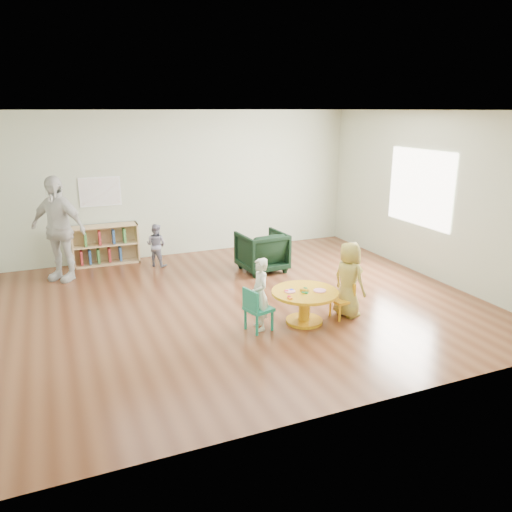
# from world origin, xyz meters

# --- Properties ---
(room) EXTENTS (7.10, 7.00, 2.80)m
(room) POSITION_xyz_m (0.01, 0.00, 1.89)
(room) COLOR #582F1B
(room) RESTS_ON ground
(activity_table) EXTENTS (0.91, 0.91, 0.50)m
(activity_table) POSITION_xyz_m (0.57, -0.99, 0.31)
(activity_table) COLOR orange
(activity_table) RESTS_ON ground
(kid_chair_left) EXTENTS (0.38, 0.38, 0.59)m
(kid_chair_left) POSITION_xyz_m (-0.14, -0.98, 0.32)
(kid_chair_left) COLOR #178062
(kid_chair_left) RESTS_ON ground
(kid_chair_right) EXTENTS (0.29, 0.29, 0.51)m
(kid_chair_right) POSITION_xyz_m (1.17, -1.03, 0.27)
(kid_chair_right) COLOR orange
(kid_chair_right) RESTS_ON ground
(bookshelf) EXTENTS (1.20, 0.30, 0.75)m
(bookshelf) POSITION_xyz_m (-1.61, 2.86, 0.37)
(bookshelf) COLOR tan
(bookshelf) RESTS_ON ground
(alphabet_poster) EXTENTS (0.74, 0.01, 0.54)m
(alphabet_poster) POSITION_xyz_m (-1.60, 2.98, 1.35)
(alphabet_poster) COLOR white
(alphabet_poster) RESTS_ON ground
(armchair) EXTENTS (0.82, 0.84, 0.72)m
(armchair) POSITION_xyz_m (0.94, 1.33, 0.36)
(armchair) COLOR black
(armchair) RESTS_ON ground
(child_left) EXTENTS (0.26, 0.37, 0.97)m
(child_left) POSITION_xyz_m (-0.07, -0.94, 0.49)
(child_left) COLOR silver
(child_left) RESTS_ON ground
(child_right) EXTENTS (0.46, 0.59, 1.07)m
(child_right) POSITION_xyz_m (1.25, -1.02, 0.54)
(child_right) COLOR yellow
(child_right) RESTS_ON ground
(toddler) EXTENTS (0.49, 0.48, 0.80)m
(toddler) POSITION_xyz_m (-0.75, 2.35, 0.40)
(toddler) COLOR #1B1B44
(toddler) RESTS_ON ground
(adult_caretaker) EXTENTS (1.08, 1.01, 1.78)m
(adult_caretaker) POSITION_xyz_m (-2.40, 2.22, 0.89)
(adult_caretaker) COLOR silver
(adult_caretaker) RESTS_ON ground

